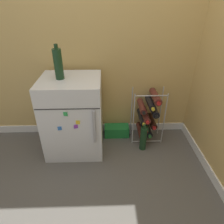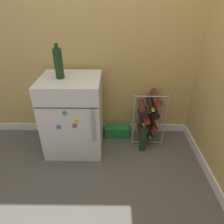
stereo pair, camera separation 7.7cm
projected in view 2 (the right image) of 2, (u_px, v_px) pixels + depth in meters
name	position (u px, v px, depth m)	size (l,w,h in m)	color
ground_plane	(112.00, 168.00, 1.96)	(14.00, 14.00, 0.00)	#56544F
wall_back	(112.00, 22.00, 1.91)	(6.80, 0.07, 2.50)	tan
mini_fridge	(74.00, 115.00, 2.05)	(0.57, 0.53, 0.80)	silver
wine_rack	(148.00, 116.00, 2.19)	(0.35, 0.33, 0.62)	#B2B2B7
soda_box	(117.00, 131.00, 2.39)	(0.29, 0.15, 0.12)	#1E7F38
fridge_top_bottle	(58.00, 63.00, 1.78)	(0.08, 0.08, 0.31)	#19381E
loose_bottle_floor	(143.00, 139.00, 2.13)	(0.07, 0.07, 0.31)	#19381E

